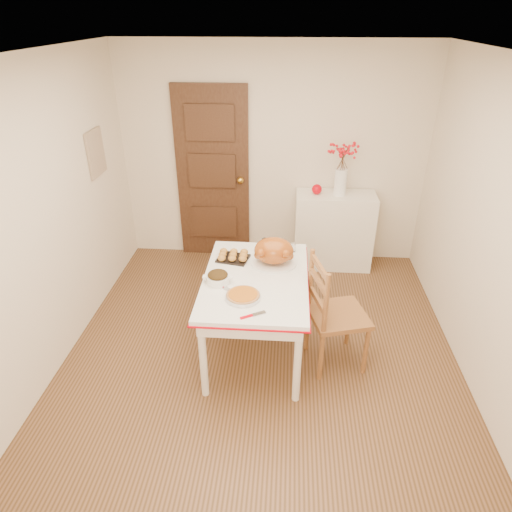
# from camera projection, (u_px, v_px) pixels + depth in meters

# --- Properties ---
(floor) EXTENTS (3.50, 4.00, 0.00)m
(floor) POSITION_uv_depth(u_px,v_px,m) (260.00, 359.00, 4.01)
(floor) COLOR #442C14
(floor) RESTS_ON ground
(ceiling) EXTENTS (3.50, 4.00, 0.00)m
(ceiling) POSITION_uv_depth(u_px,v_px,m) (262.00, 55.00, 2.80)
(ceiling) COLOR white
(ceiling) RESTS_ON ground
(wall_back) EXTENTS (3.50, 0.00, 2.50)m
(wall_back) POSITION_uv_depth(u_px,v_px,m) (273.00, 158.00, 5.15)
(wall_back) COLOR beige
(wall_back) RESTS_ON ground
(wall_front) EXTENTS (3.50, 0.00, 2.50)m
(wall_front) POSITION_uv_depth(u_px,v_px,m) (226.00, 472.00, 1.66)
(wall_front) COLOR beige
(wall_front) RESTS_ON ground
(wall_left) EXTENTS (0.00, 4.00, 2.50)m
(wall_left) POSITION_uv_depth(u_px,v_px,m) (40.00, 227.00, 3.52)
(wall_left) COLOR beige
(wall_left) RESTS_ON ground
(wall_right) EXTENTS (0.00, 4.00, 2.50)m
(wall_right) POSITION_uv_depth(u_px,v_px,m) (498.00, 242.00, 3.29)
(wall_right) COLOR beige
(wall_right) RESTS_ON ground
(door_back) EXTENTS (0.85, 0.06, 2.06)m
(door_back) POSITION_uv_depth(u_px,v_px,m) (213.00, 175.00, 5.27)
(door_back) COLOR #321A0F
(door_back) RESTS_ON ground
(photo_board) EXTENTS (0.03, 0.35, 0.45)m
(photo_board) POSITION_uv_depth(u_px,v_px,m) (96.00, 153.00, 4.44)
(photo_board) COLOR #C2B08B
(photo_board) RESTS_ON ground
(sideboard) EXTENTS (0.91, 0.40, 0.91)m
(sideboard) POSITION_uv_depth(u_px,v_px,m) (333.00, 231.00, 5.29)
(sideboard) COLOR white
(sideboard) RESTS_ON floor
(kitchen_table) EXTENTS (0.89, 1.30, 0.78)m
(kitchen_table) POSITION_uv_depth(u_px,v_px,m) (256.00, 315.00, 3.94)
(kitchen_table) COLOR white
(kitchen_table) RESTS_ON floor
(chair_oak) EXTENTS (0.56, 0.56, 1.04)m
(chair_oak) POSITION_uv_depth(u_px,v_px,m) (338.00, 313.00, 3.76)
(chair_oak) COLOR brown
(chair_oak) RESTS_ON floor
(berry_vase) EXTENTS (0.32, 0.32, 0.62)m
(berry_vase) POSITION_uv_depth(u_px,v_px,m) (342.00, 168.00, 4.92)
(berry_vase) COLOR white
(berry_vase) RESTS_ON sideboard
(apple) EXTENTS (0.11, 0.11, 0.11)m
(apple) POSITION_uv_depth(u_px,v_px,m) (317.00, 189.00, 5.06)
(apple) COLOR #BF000E
(apple) RESTS_ON sideboard
(turkey_platter) EXTENTS (0.48, 0.44, 0.26)m
(turkey_platter) POSITION_uv_depth(u_px,v_px,m) (274.00, 252.00, 3.88)
(turkey_platter) COLOR #A54D11
(turkey_platter) RESTS_ON kitchen_table
(pumpkin_pie) EXTENTS (0.28, 0.28, 0.06)m
(pumpkin_pie) POSITION_uv_depth(u_px,v_px,m) (243.00, 295.00, 3.47)
(pumpkin_pie) COLOR #AF5B15
(pumpkin_pie) RESTS_ON kitchen_table
(stuffing_dish) EXTENTS (0.28, 0.24, 0.10)m
(stuffing_dish) POSITION_uv_depth(u_px,v_px,m) (218.00, 277.00, 3.66)
(stuffing_dish) COLOR #422E0F
(stuffing_dish) RESTS_ON kitchen_table
(rolls_tray) EXTENTS (0.31, 0.26, 0.07)m
(rolls_tray) POSITION_uv_depth(u_px,v_px,m) (233.00, 256.00, 4.01)
(rolls_tray) COLOR #C48A33
(rolls_tray) RESTS_ON kitchen_table
(pie_server) EXTENTS (0.21, 0.15, 0.01)m
(pie_server) POSITION_uv_depth(u_px,v_px,m) (253.00, 315.00, 3.29)
(pie_server) COLOR silver
(pie_server) RESTS_ON kitchen_table
(carving_knife) EXTENTS (0.23, 0.21, 0.01)m
(carving_knife) POSITION_uv_depth(u_px,v_px,m) (227.00, 289.00, 3.59)
(carving_knife) COLOR silver
(carving_knife) RESTS_ON kitchen_table
(drinking_glass) EXTENTS (0.06, 0.06, 0.11)m
(drinking_glass) POSITION_uv_depth(u_px,v_px,m) (265.00, 244.00, 4.17)
(drinking_glass) COLOR white
(drinking_glass) RESTS_ON kitchen_table
(shaker_pair) EXTENTS (0.09, 0.04, 0.09)m
(shaker_pair) POSITION_uv_depth(u_px,v_px,m) (291.00, 247.00, 4.13)
(shaker_pair) COLOR white
(shaker_pair) RESTS_ON kitchen_table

